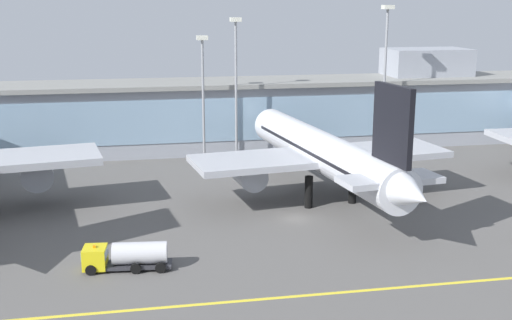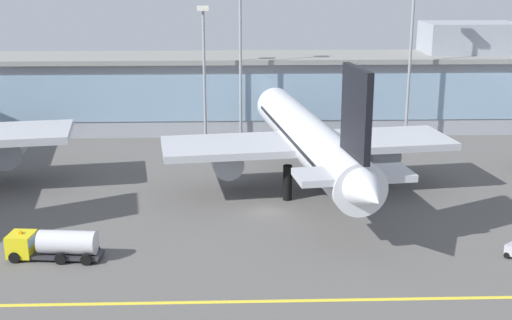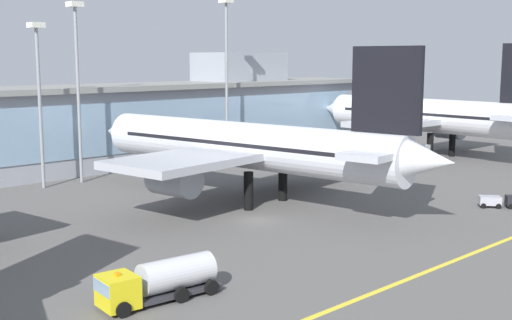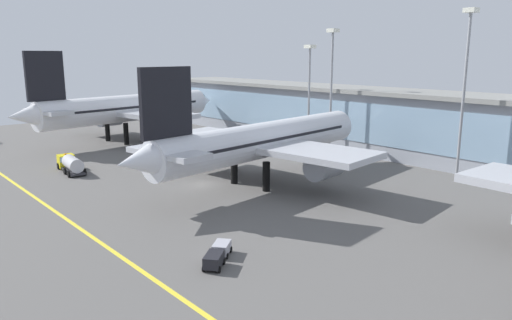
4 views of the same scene
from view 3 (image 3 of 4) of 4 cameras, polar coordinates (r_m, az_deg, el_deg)
ground_plane at (r=70.71m, az=-0.05°, el=-5.20°), size 180.00×180.00×0.00m
taxiway_centreline_stripe at (r=57.37m, az=15.43°, el=-8.85°), size 144.00×0.50×0.01m
terminal_building at (r=104.65m, az=-15.42°, el=2.87°), size 128.32×14.00×18.09m
airliner_near_right at (r=78.72m, az=-0.87°, el=1.18°), size 37.16×51.52×18.25m
airliner_far_right at (r=119.12m, az=14.58°, el=3.67°), size 35.50×47.77×19.35m
fuel_tanker_truck at (r=47.99m, az=-8.57°, el=-10.24°), size 9.25×3.74×2.90m
baggage_tug_near at (r=81.62m, az=20.61°, el=-3.31°), size 4.77×5.29×1.40m
apron_light_mast_west at (r=109.06m, az=-2.55°, el=8.73°), size 1.80×1.80×26.51m
apron_light_mast_centre at (r=93.71m, az=-15.12°, el=7.77°), size 1.80×1.80×24.51m
apron_light_mast_east at (r=90.98m, az=-18.18°, el=6.60°), size 1.80×1.80×21.59m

